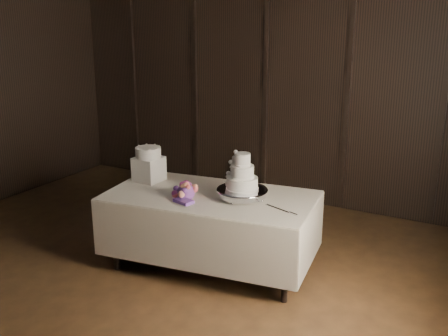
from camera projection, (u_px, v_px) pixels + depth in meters
room at (72, 141)px, 3.97m from camera, size 6.08×7.08×3.08m
display_table at (211, 228)px, 5.11m from camera, size 2.12×1.31×0.76m
cake_stand at (242, 194)px, 4.90m from camera, size 0.60×0.60×0.09m
wedding_cake at (239, 175)px, 4.85m from camera, size 0.33×0.29×0.35m
bouquet at (186, 191)px, 4.91m from camera, size 0.38×0.46×0.19m
box_pedestal at (149, 169)px, 5.40m from camera, size 0.27×0.27×0.25m
small_cake at (148, 152)px, 5.35m from camera, size 0.31×0.31×0.10m
cake_knife at (277, 209)px, 4.64m from camera, size 0.36×0.14×0.01m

